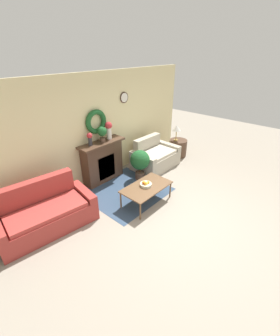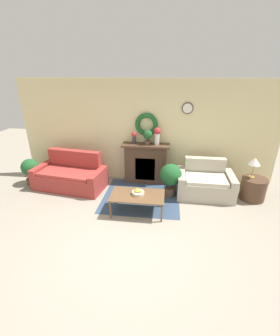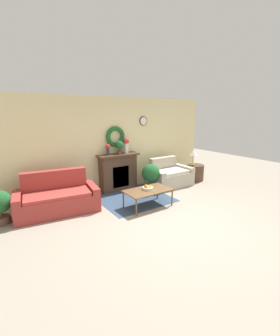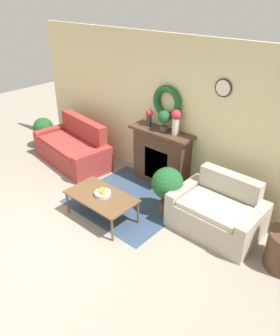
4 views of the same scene
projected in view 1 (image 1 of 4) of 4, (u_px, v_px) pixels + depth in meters
name	position (u px, v px, depth m)	size (l,w,h in m)	color
ground_plane	(183.00, 222.00, 4.60)	(16.00, 16.00, 0.00)	gray
floor_rug	(126.00, 191.00, 5.60)	(1.84, 1.76, 0.01)	#334760
wall_back	(94.00, 130.00, 5.57)	(6.80, 0.18, 2.70)	beige
fireplace	(103.00, 161.00, 5.85)	(1.24, 0.41, 1.09)	#4C3323
couch_left	(46.00, 213.00, 4.36)	(1.91, 1.10, 0.93)	#9E332D
loveseat_right	(155.00, 157.00, 6.65)	(1.35, 0.90, 0.86)	#B2A893
coffee_table	(146.00, 188.00, 5.01)	(1.14, 0.66, 0.43)	brown
fruit_bowl	(146.00, 184.00, 4.99)	(0.26, 0.26, 0.12)	beige
side_table_by_loveseat	(178.00, 148.00, 7.35)	(0.57, 0.57, 0.54)	#4C3323
table_lamp	(177.00, 128.00, 7.03)	(0.27, 0.27, 0.49)	#B28E42
vase_on_mantel_left	(90.00, 138.00, 5.31)	(0.13, 0.13, 0.31)	#2D2D33
vase_on_mantel_right	(109.00, 129.00, 5.66)	(0.18, 0.18, 0.45)	silver
potted_plant_on_mantel	(102.00, 132.00, 5.51)	(0.24, 0.24, 0.38)	brown
potted_plant_floor_by_loveseat	(140.00, 161.00, 5.89)	(0.52, 0.52, 0.83)	brown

